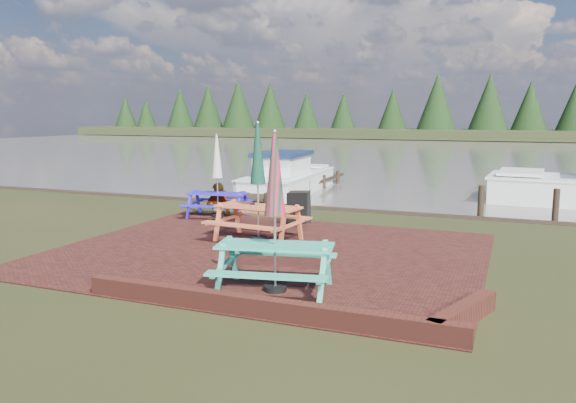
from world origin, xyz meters
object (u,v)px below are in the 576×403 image
Objects in this scene: picnic_table_teal at (275,237)px; boat_jetty at (287,179)px; picnic_table_blue at (218,189)px; chalkboard at (299,208)px; person at (218,183)px; picnic_table_red at (258,200)px; jetty at (292,185)px.

boat_jetty is (-4.96, 12.76, -0.58)m from picnic_table_teal.
chalkboard is (2.53, -0.07, -0.37)m from picnic_table_blue.
picnic_table_red is at bearing 109.81° from person.
picnic_table_red reaches higher than picnic_table_blue.
jetty is (-3.00, 7.05, -0.35)m from chalkboard.
chalkboard is at bearing 91.70° from picnic_table_red.
picnic_table_red is 0.43× the size of boat_jetty.
picnic_table_blue is 0.26× the size of jetty.
person is at bearing -89.24° from boat_jetty.
picnic_table_red is 3.80m from person.
person is at bearing -87.96° from jetty.
jetty is (-0.47, 6.98, -0.72)m from picnic_table_blue.
boat_jetty reaches higher than jetty.
chalkboard is 2.86m from person.
picnic_table_blue reaches higher than chalkboard.
picnic_table_blue is at bearing 141.38° from picnic_table_red.
jetty is (-4.74, 12.68, -0.83)m from picnic_table_teal.
chalkboard is at bearing -68.84° from boat_jetty.
picnic_table_teal is at bearing 102.66° from person.
person is (-4.51, 6.15, 0.02)m from picnic_table_teal.
chalkboard is (-1.74, 5.63, -0.47)m from picnic_table_teal.
picnic_table_teal reaches higher than boat_jetty.
chalkboard reaches higher than jetty.
picnic_table_red reaches higher than picnic_table_teal.
picnic_table_teal is 13.71m from boat_jetty.
boat_jetty is 3.40× the size of person.
person reaches higher than boat_jetty.
picnic_table_teal is 3.88m from picnic_table_red.
picnic_table_teal reaches higher than picnic_table_blue.
picnic_table_blue is at bearing 151.86° from chalkboard.
picnic_table_blue is 1.25× the size of person.
chalkboard is 7.83m from boat_jetty.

